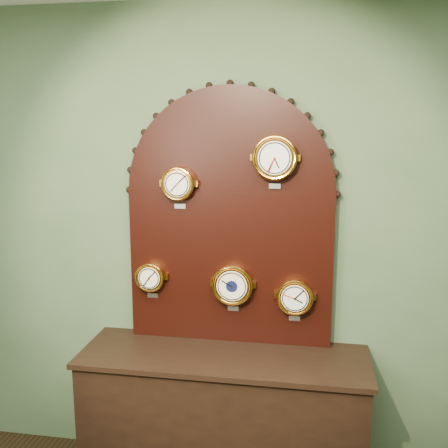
% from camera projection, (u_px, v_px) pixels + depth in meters
% --- Properties ---
extents(wall_back, '(4.00, 0.00, 4.00)m').
position_uv_depth(wall_back, '(231.00, 246.00, 3.08)').
color(wall_back, '#486243').
rests_on(wall_back, ground).
extents(shop_counter, '(1.60, 0.50, 0.80)m').
position_uv_depth(shop_counter, '(223.00, 423.00, 3.01)').
color(shop_counter, black).
rests_on(shop_counter, ground_plane).
extents(display_board, '(1.26, 0.06, 1.53)m').
position_uv_depth(display_board, '(230.00, 210.00, 2.99)').
color(display_board, black).
rests_on(display_board, shop_counter).
extents(roman_clock, '(0.19, 0.08, 0.25)m').
position_uv_depth(roman_clock, '(178.00, 184.00, 2.95)').
color(roman_clock, orange).
rests_on(roman_clock, display_board).
extents(arabic_clock, '(0.25, 0.08, 0.30)m').
position_uv_depth(arabic_clock, '(275.00, 158.00, 2.83)').
color(arabic_clock, orange).
rests_on(arabic_clock, display_board).
extents(hygrometer, '(0.18, 0.08, 0.23)m').
position_uv_depth(hygrometer, '(151.00, 277.00, 3.08)').
color(hygrometer, orange).
rests_on(hygrometer, display_board).
extents(barometer, '(0.24, 0.08, 0.29)m').
position_uv_depth(barometer, '(233.00, 285.00, 3.01)').
color(barometer, orange).
rests_on(barometer, display_board).
extents(tide_clock, '(0.21, 0.08, 0.26)m').
position_uv_depth(tide_clock, '(295.00, 297.00, 2.96)').
color(tide_clock, orange).
rests_on(tide_clock, display_board).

